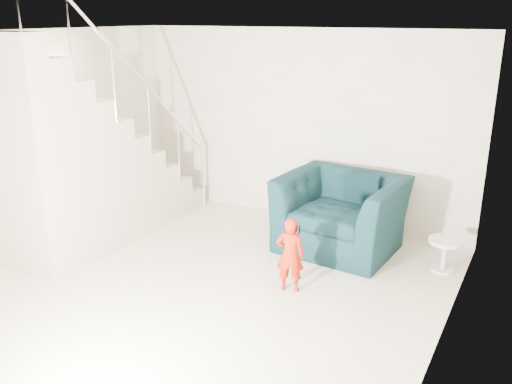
{
  "coord_description": "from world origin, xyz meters",
  "views": [
    {
      "loc": [
        3.11,
        -4.16,
        2.87
      ],
      "look_at": [
        0.15,
        1.2,
        0.85
      ],
      "focal_mm": 38.0,
      "sensor_mm": 36.0,
      "label": 1
    }
  ],
  "objects_px": {
    "staircase": "(83,173)",
    "side_table": "(445,250)",
    "armchair": "(341,213)",
    "toddler": "(290,255)"
  },
  "relations": [
    {
      "from": "armchair",
      "to": "staircase",
      "type": "bearing_deg",
      "value": -150.03
    },
    {
      "from": "armchair",
      "to": "staircase",
      "type": "distance_m",
      "value": 3.31
    },
    {
      "from": "armchair",
      "to": "toddler",
      "type": "height_order",
      "value": "armchair"
    },
    {
      "from": "side_table",
      "to": "staircase",
      "type": "xyz_separation_m",
      "value": [
        -4.25,
        -1.39,
        0.68
      ]
    },
    {
      "from": "toddler",
      "to": "staircase",
      "type": "distance_m",
      "value": 2.92
    },
    {
      "from": "staircase",
      "to": "side_table",
      "type": "bearing_deg",
      "value": 18.06
    },
    {
      "from": "toddler",
      "to": "side_table",
      "type": "bearing_deg",
      "value": -154.25
    },
    {
      "from": "side_table",
      "to": "staircase",
      "type": "bearing_deg",
      "value": -161.94
    },
    {
      "from": "toddler",
      "to": "staircase",
      "type": "bearing_deg",
      "value": -15.64
    },
    {
      "from": "armchair",
      "to": "staircase",
      "type": "height_order",
      "value": "staircase"
    }
  ]
}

